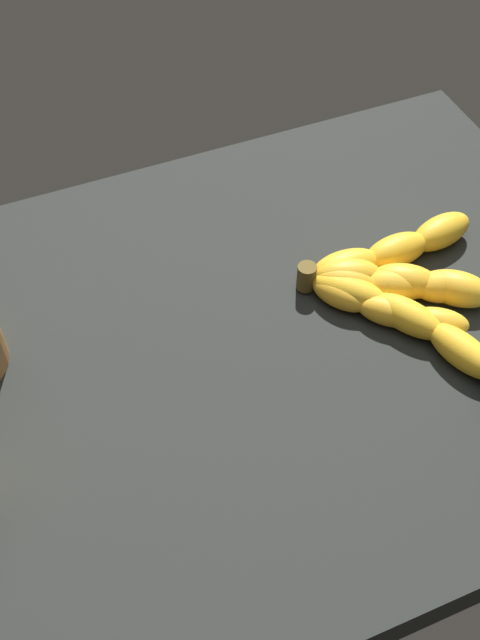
# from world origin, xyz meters

# --- Properties ---
(ground_plane) EXTENTS (0.87, 0.59, 0.05)m
(ground_plane) POSITION_xyz_m (0.00, 0.00, -0.02)
(ground_plane) COLOR black
(banana_bunch) EXTENTS (0.21, 0.21, 0.04)m
(banana_bunch) POSITION_xyz_m (-0.20, 0.00, 0.02)
(banana_bunch) COLOR gold
(banana_bunch) RESTS_ON ground_plane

